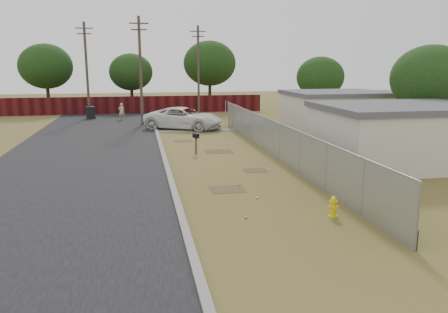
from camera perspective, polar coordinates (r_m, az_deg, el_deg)
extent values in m
plane|color=brown|center=(23.05, -0.11, -0.81)|extent=(120.00, 120.00, 0.00)
cube|color=black|center=(30.67, -16.95, 1.89)|extent=(9.00, 60.00, 0.02)
cube|color=gray|center=(30.52, -8.52, 2.33)|extent=(0.25, 60.00, 0.12)
cube|color=gray|center=(34.22, -3.77, 3.39)|extent=(6.20, 1.00, 0.03)
cylinder|color=gray|center=(13.13, 24.00, -7.28)|extent=(0.06, 0.06, 2.00)
cylinder|color=gray|center=(15.55, 17.73, -3.88)|extent=(0.06, 0.06, 2.00)
cylinder|color=gray|center=(18.15, 13.22, -1.40)|extent=(0.06, 0.06, 2.00)
cylinder|color=gray|center=(20.85, 9.87, 0.46)|extent=(0.06, 0.06, 2.00)
cylinder|color=gray|center=(23.62, 7.30, 1.88)|extent=(0.06, 0.06, 2.00)
cylinder|color=gray|center=(26.45, 5.27, 3.00)|extent=(0.06, 0.06, 2.00)
cylinder|color=gray|center=(29.31, 3.63, 3.90)|extent=(0.06, 0.06, 2.00)
cylinder|color=gray|center=(32.19, 2.28, 4.64)|extent=(0.06, 0.06, 2.00)
cylinder|color=gray|center=(35.10, 1.15, 5.25)|extent=(0.06, 0.06, 2.00)
cylinder|color=gray|center=(38.02, 0.19, 5.77)|extent=(0.06, 0.06, 2.00)
cylinder|color=gray|center=(24.41, 6.63, 4.60)|extent=(0.04, 26.00, 0.04)
cube|color=gray|center=(24.56, 6.57, 2.28)|extent=(0.01, 26.00, 2.00)
cube|color=black|center=(24.71, 6.67, 0.69)|extent=(0.03, 26.00, 0.60)
cube|color=#4D1015|center=(47.29, -13.19, 6.55)|extent=(30.00, 0.12, 1.80)
cylinder|color=brown|center=(38.08, -10.84, 10.85)|extent=(0.24, 0.24, 9.00)
cube|color=brown|center=(38.22, -11.08, 16.71)|extent=(1.60, 0.10, 0.10)
cube|color=brown|center=(38.18, -11.04, 15.96)|extent=(1.30, 0.10, 0.10)
cylinder|color=brown|center=(44.33, -17.48, 10.65)|extent=(0.24, 0.24, 9.00)
cube|color=brown|center=(44.45, -17.81, 15.67)|extent=(1.60, 0.10, 0.10)
cube|color=brown|center=(44.41, -17.77, 15.03)|extent=(1.30, 0.10, 0.10)
cylinder|color=brown|center=(46.50, -3.36, 11.20)|extent=(0.24, 0.24, 9.00)
cube|color=brown|center=(46.61, -3.42, 16.00)|extent=(1.60, 0.10, 0.10)
cube|color=brown|center=(46.58, -3.41, 15.39)|extent=(1.30, 0.10, 0.10)
cube|color=beige|center=(24.34, 22.16, 2.34)|extent=(8.00, 6.00, 2.80)
cube|color=#4D4D52|center=(24.15, 22.45, 5.97)|extent=(8.32, 6.24, 0.30)
cube|color=beige|center=(34.60, 14.36, 5.46)|extent=(7.00, 6.00, 2.80)
cube|color=#4D4D52|center=(34.47, 14.49, 8.02)|extent=(7.28, 6.24, 0.30)
cylinder|color=#352218|center=(52.11, -21.97, 7.31)|extent=(0.36, 0.36, 3.30)
ellipsoid|color=black|center=(51.99, -22.25, 10.84)|extent=(5.70, 5.70, 4.84)
cylinder|color=#352218|center=(52.21, -11.93, 7.67)|extent=(0.36, 0.36, 2.86)
ellipsoid|color=black|center=(52.08, -12.06, 10.74)|extent=(4.94, 4.94, 4.20)
cylinder|color=#352218|center=(51.84, -1.86, 8.26)|extent=(0.36, 0.36, 3.52)
ellipsoid|color=black|center=(51.74, -1.89, 12.07)|extent=(6.08, 6.08, 5.17)
cylinder|color=#352218|center=(43.79, 12.31, 6.74)|extent=(0.36, 0.36, 2.64)
ellipsoid|color=black|center=(43.65, 12.46, 10.11)|extent=(4.56, 4.56, 3.88)
cylinder|color=#352218|center=(31.23, 24.92, 4.11)|extent=(0.36, 0.36, 2.86)
ellipsoid|color=black|center=(31.03, 25.37, 9.22)|extent=(4.94, 4.94, 4.20)
cylinder|color=yellow|center=(15.44, 14.02, -7.57)|extent=(0.34, 0.34, 0.05)
cylinder|color=yellow|center=(15.36, 14.07, -6.63)|extent=(0.24, 0.24, 0.52)
cylinder|color=yellow|center=(15.28, 14.12, -5.71)|extent=(0.31, 0.31, 0.04)
sphere|color=yellow|center=(15.26, 14.13, -5.45)|extent=(0.23, 0.23, 0.20)
cylinder|color=yellow|center=(15.22, 14.15, -5.07)|extent=(0.04, 0.04, 0.05)
cylinder|color=yellow|center=(15.30, 13.63, -6.43)|extent=(0.10, 0.11, 0.10)
cylinder|color=yellow|center=(15.37, 14.53, -6.38)|extent=(0.10, 0.11, 0.10)
cylinder|color=yellow|center=(15.22, 14.22, -6.55)|extent=(0.14, 0.12, 0.12)
cube|color=brown|center=(25.27, -3.68, 1.46)|extent=(0.12, 0.12, 1.00)
cube|color=black|center=(25.18, -3.70, 2.65)|extent=(0.36, 0.51, 0.18)
cylinder|color=black|center=(25.16, -3.70, 2.85)|extent=(0.36, 0.51, 0.18)
cube|color=red|center=(24.96, -3.39, 2.57)|extent=(0.03, 0.04, 0.10)
imported|color=silver|center=(35.22, -5.28, 5.01)|extent=(6.87, 5.49, 1.74)
imported|color=#BAB289|center=(42.03, -13.23, 5.74)|extent=(0.64, 0.49, 1.55)
cube|color=black|center=(43.74, -17.05, 5.46)|extent=(0.85, 0.85, 1.08)
cube|color=black|center=(43.68, -17.10, 6.19)|extent=(0.94, 0.94, 0.09)
cylinder|color=black|center=(43.53, -16.48, 4.89)|extent=(0.12, 0.23, 0.23)
cylinder|color=silver|center=(16.99, 4.30, -5.38)|extent=(0.12, 0.10, 0.07)
cylinder|color=#A1A2A6|center=(18.70, 2.03, -3.72)|extent=(0.07, 0.10, 0.07)
cylinder|color=silver|center=(21.43, 5.92, -1.74)|extent=(0.12, 0.12, 0.07)
cylinder|color=#A1A2A6|center=(14.85, 2.87, -7.95)|extent=(0.12, 0.12, 0.07)
cylinder|color=silver|center=(28.27, 0.48, 1.66)|extent=(0.12, 0.12, 0.07)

